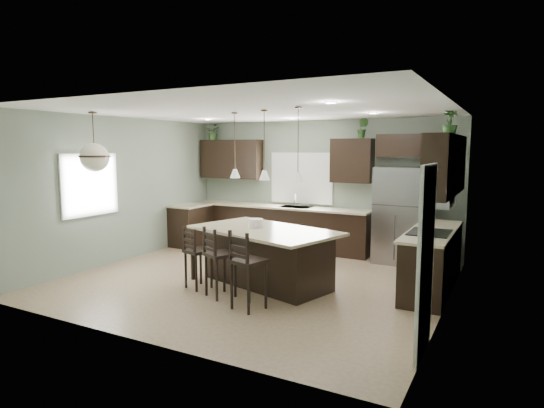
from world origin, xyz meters
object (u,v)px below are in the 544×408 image
Objects in this scene: bar_stool_left at (198,258)px; plant_back_left at (214,132)px; refrigerator at (400,215)px; kitchen_island at (264,257)px; bar_stool_center at (220,262)px; bar_stool_right at (249,270)px; serving_dish at (256,223)px.

bar_stool_left is 4.47m from plant_back_left.
refrigerator reaches higher than bar_stool_left.
refrigerator is 3.02m from kitchen_island.
bar_stool_right reaches higher than bar_stool_center.
bar_stool_left is (-0.85, -0.62, 0.03)m from kitchen_island.
bar_stool_right reaches higher than kitchen_island.
plant_back_left reaches higher than refrigerator.
refrigerator is 1.67× the size of bar_stool_right.
bar_stool_right is at bearing -49.59° from plant_back_left.
plant_back_left is at bearing 145.39° from bar_stool_right.
bar_stool_right is at bearing 3.16° from bar_stool_center.
bar_stool_left is 1.27m from bar_stool_right.
plant_back_left reaches higher than bar_stool_right.
kitchen_island is 0.57m from serving_dish.
kitchen_island is at bearing -16.43° from serving_dish.
refrigerator reaches higher than serving_dish.
plant_back_left is at bearing 152.97° from kitchen_island.
refrigerator is 3.85m from bar_stool_center.
bar_stool_left is at bearing -173.28° from bar_stool_center.
bar_stool_center is at bearing -119.24° from refrigerator.
plant_back_left is (-2.60, 3.55, 2.06)m from bar_stool_center.
bar_stool_left reaches higher than kitchen_island.
bar_stool_left is at bearing -58.61° from plant_back_left.
refrigerator is 1.88× the size of bar_stool_left.
bar_stool_left is 0.93× the size of bar_stool_center.
bar_stool_center is at bearing -0.56° from bar_stool_left.
serving_dish reaches higher than bar_stool_center.
kitchen_island is 9.79× the size of serving_dish.
serving_dish reaches higher than kitchen_island.
bar_stool_right is at bearing -55.75° from kitchen_island.
refrigerator reaches higher than bar_stool_center.
bar_stool_right is (1.19, -0.44, 0.06)m from bar_stool_left.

